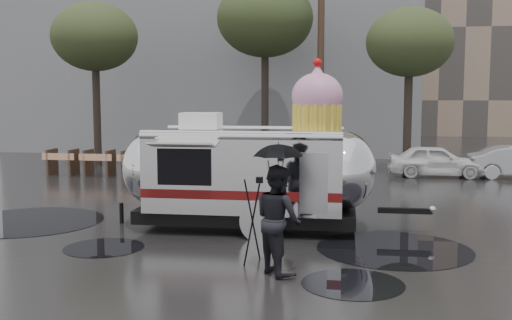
# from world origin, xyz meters

# --- Properties ---
(ground) EXTENTS (120.00, 120.00, 0.00)m
(ground) POSITION_xyz_m (0.00, 0.00, 0.00)
(ground) COLOR black
(ground) RESTS_ON ground
(puddles) EXTENTS (14.24, 8.16, 0.01)m
(puddles) POSITION_xyz_m (-0.57, 0.78, 0.01)
(puddles) COLOR black
(puddles) RESTS_ON ground
(grey_building) EXTENTS (22.00, 12.00, 13.00)m
(grey_building) POSITION_xyz_m (-4.00, 24.00, 6.50)
(grey_building) COLOR slate
(grey_building) RESTS_ON ground
(utility_pole) EXTENTS (1.60, 0.28, 9.00)m
(utility_pole) POSITION_xyz_m (2.50, 14.00, 4.62)
(utility_pole) COLOR #473323
(utility_pole) RESTS_ON ground
(tree_left) EXTENTS (3.64, 3.64, 6.95)m
(tree_left) POSITION_xyz_m (-7.00, 13.00, 5.48)
(tree_left) COLOR #382D26
(tree_left) RESTS_ON ground
(tree_mid) EXTENTS (4.20, 4.20, 8.03)m
(tree_mid) POSITION_xyz_m (0.00, 15.00, 6.34)
(tree_mid) COLOR #382D26
(tree_mid) RESTS_ON ground
(tree_right) EXTENTS (3.36, 3.36, 6.42)m
(tree_right) POSITION_xyz_m (6.00, 13.00, 5.06)
(tree_right) COLOR #382D26
(tree_right) RESTS_ON ground
(barricade_row) EXTENTS (4.30, 0.80, 1.00)m
(barricade_row) POSITION_xyz_m (-5.55, 9.96, 0.52)
(barricade_row) COLOR #473323
(barricade_row) RESTS_ON ground
(airstream_trailer) EXTENTS (7.34, 2.90, 3.95)m
(airstream_trailer) POSITION_xyz_m (1.75, 2.23, 1.39)
(airstream_trailer) COLOR silver
(airstream_trailer) RESTS_ON ground
(person_right) EXTENTS (0.96, 1.02, 1.89)m
(person_right) POSITION_xyz_m (2.85, -1.19, 0.94)
(person_right) COLOR black
(person_right) RESTS_ON ground
(umbrella_black) EXTENTS (1.06, 1.06, 2.27)m
(umbrella_black) POSITION_xyz_m (2.85, -1.19, 1.91)
(umbrella_black) COLOR black
(umbrella_black) RESTS_ON ground
(tripod) EXTENTS (0.62, 0.66, 1.61)m
(tripod) POSITION_xyz_m (2.43, -0.67, 0.97)
(tripod) COLOR black
(tripod) RESTS_ON ground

